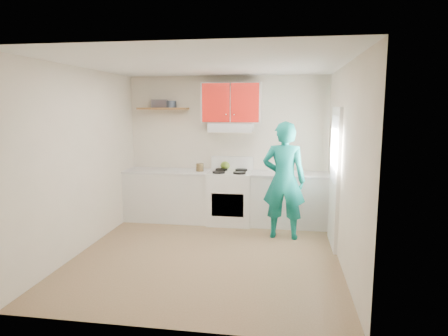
% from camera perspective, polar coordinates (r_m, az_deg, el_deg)
% --- Properties ---
extents(floor, '(3.80, 3.80, 0.00)m').
position_cam_1_polar(floor, '(5.66, -2.42, -12.41)').
color(floor, brown).
rests_on(floor, ground).
extents(ceiling, '(3.60, 3.80, 0.04)m').
position_cam_1_polar(ceiling, '(5.30, -2.60, 14.77)').
color(ceiling, white).
rests_on(ceiling, floor).
extents(back_wall, '(3.60, 0.04, 2.60)m').
position_cam_1_polar(back_wall, '(7.19, 0.48, 2.85)').
color(back_wall, beige).
rests_on(back_wall, floor).
extents(front_wall, '(3.60, 0.04, 2.60)m').
position_cam_1_polar(front_wall, '(3.51, -8.62, -3.63)').
color(front_wall, beige).
rests_on(front_wall, floor).
extents(left_wall, '(0.04, 3.80, 2.60)m').
position_cam_1_polar(left_wall, '(5.95, -19.77, 1.07)').
color(left_wall, beige).
rests_on(left_wall, floor).
extents(right_wall, '(0.04, 3.80, 2.60)m').
position_cam_1_polar(right_wall, '(5.28, 17.02, 0.27)').
color(right_wall, beige).
rests_on(right_wall, floor).
extents(door, '(0.05, 0.85, 2.05)m').
position_cam_1_polar(door, '(6.01, 15.74, -1.33)').
color(door, white).
rests_on(door, floor).
extents(door_glass, '(0.01, 0.55, 0.95)m').
position_cam_1_polar(door_glass, '(5.94, 15.65, 2.71)').
color(door_glass, white).
rests_on(door_glass, door).
extents(counter_left, '(1.52, 0.60, 0.90)m').
position_cam_1_polar(counter_left, '(7.26, -8.04, -3.97)').
color(counter_left, silver).
rests_on(counter_left, floor).
extents(counter_right, '(1.32, 0.60, 0.90)m').
position_cam_1_polar(counter_right, '(6.96, 9.46, -4.57)').
color(counter_right, silver).
rests_on(counter_right, floor).
extents(stove, '(0.76, 0.65, 0.92)m').
position_cam_1_polar(stove, '(7.00, 0.89, -4.30)').
color(stove, white).
rests_on(stove, floor).
extents(range_hood, '(0.76, 0.44, 0.15)m').
position_cam_1_polar(range_hood, '(6.92, 1.04, 5.90)').
color(range_hood, silver).
rests_on(range_hood, back_wall).
extents(upper_cabinets, '(1.02, 0.33, 0.70)m').
position_cam_1_polar(upper_cabinets, '(6.97, 1.11, 9.42)').
color(upper_cabinets, red).
rests_on(upper_cabinets, back_wall).
extents(shelf, '(0.90, 0.30, 0.04)m').
position_cam_1_polar(shelf, '(7.26, -8.81, 8.51)').
color(shelf, brown).
rests_on(shelf, back_wall).
extents(books, '(0.31, 0.26, 0.14)m').
position_cam_1_polar(books, '(7.29, -9.32, 9.20)').
color(books, '#443C3F').
rests_on(books, shelf).
extents(tin, '(0.25, 0.25, 0.12)m').
position_cam_1_polar(tin, '(7.23, -7.68, 9.14)').
color(tin, '#333D4C').
rests_on(tin, shelf).
extents(kettle, '(0.20, 0.20, 0.15)m').
position_cam_1_polar(kettle, '(7.16, 0.19, 0.38)').
color(kettle, '#577520').
rests_on(kettle, stove).
extents(crock, '(0.18, 0.18, 0.16)m').
position_cam_1_polar(crock, '(6.98, -3.53, 0.01)').
color(crock, '#4F3E22').
rests_on(crock, counter_left).
extents(cutting_board, '(0.33, 0.25, 0.02)m').
position_cam_1_polar(cutting_board, '(6.88, 6.27, -0.76)').
color(cutting_board, olive).
rests_on(cutting_board, counter_right).
extents(silicone_mat, '(0.32, 0.27, 0.01)m').
position_cam_1_polar(silicone_mat, '(6.83, 12.96, -1.06)').
color(silicone_mat, '#B61B12').
rests_on(silicone_mat, counter_right).
extents(person, '(0.71, 0.50, 1.84)m').
position_cam_1_polar(person, '(6.19, 8.67, -1.80)').
color(person, '#0D756D').
rests_on(person, floor).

